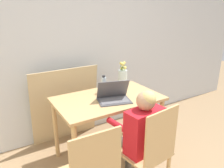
% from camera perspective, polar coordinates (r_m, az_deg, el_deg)
% --- Properties ---
extents(wall_back, '(6.40, 0.05, 2.50)m').
position_cam_1_polar(wall_back, '(2.95, -8.39, 10.12)').
color(wall_back, silver).
rests_on(wall_back, ground_plane).
extents(dining_table, '(1.17, 0.71, 0.76)m').
position_cam_1_polar(dining_table, '(2.48, -1.02, -5.73)').
color(dining_table, tan).
rests_on(dining_table, ground_plane).
extents(chair_occupied, '(0.44, 0.44, 0.94)m').
position_cam_1_polar(chair_occupied, '(2.07, 9.69, -17.13)').
color(chair_occupied, tan).
rests_on(chair_occupied, ground_plane).
extents(person_seated, '(0.40, 0.46, 1.05)m').
position_cam_1_polar(person_seated, '(2.05, 7.43, -11.78)').
color(person_seated, red).
rests_on(person_seated, ground_plane).
extents(laptop, '(0.39, 0.33, 0.22)m').
position_cam_1_polar(laptop, '(2.35, 0.46, -3.10)').
color(laptop, '#4C4C51').
rests_on(laptop, dining_table).
extents(flower_vase, '(0.11, 0.11, 0.32)m').
position_cam_1_polar(flower_vase, '(2.78, 2.82, 1.94)').
color(flower_vase, silver).
rests_on(flower_vase, dining_table).
extents(water_bottle, '(0.06, 0.06, 0.21)m').
position_cam_1_polar(water_bottle, '(2.55, -2.19, -0.19)').
color(water_bottle, silver).
rests_on(water_bottle, dining_table).
extents(cardboard_panel, '(0.88, 0.16, 1.00)m').
position_cam_1_polar(cardboard_panel, '(2.95, -12.04, -5.37)').
color(cardboard_panel, tan).
rests_on(cardboard_panel, ground_plane).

